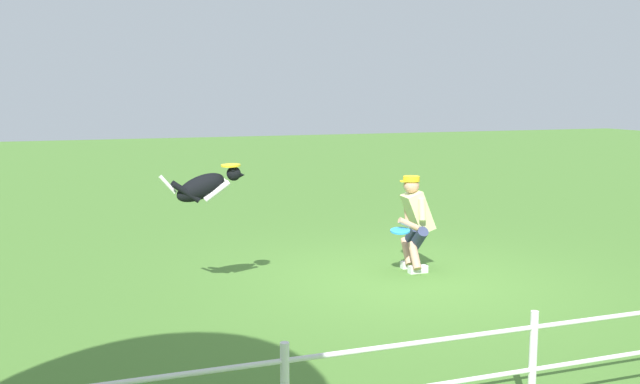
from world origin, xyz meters
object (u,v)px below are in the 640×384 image
person (415,220)px  dog (205,187)px  frisbee_held (400,231)px  frisbee_flying (231,165)px

person → dog: dog is taller
dog → frisbee_held: dog is taller
dog → frisbee_flying: size_ratio=4.35×
dog → frisbee_flying: bearing=0.1°
person → frisbee_flying: size_ratio=5.59×
frisbee_flying → frisbee_held: 2.44m
person → dog: (2.89, 0.23, 0.62)m
dog → frisbee_held: (-2.56, -0.02, -0.70)m
person → frisbee_flying: frisbee_flying is taller
dog → frisbee_flying: (-0.31, 0.01, 0.24)m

